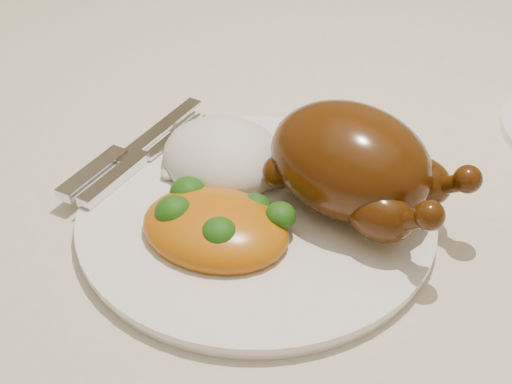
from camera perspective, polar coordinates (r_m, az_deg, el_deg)
The scene contains 7 objects.
dining_table at distance 0.76m, azimuth 4.75°, elevation -3.19°, with size 1.60×0.90×0.76m.
tablecloth at distance 0.72m, azimuth 5.04°, elevation 1.25°, with size 1.73×1.03×0.18m.
dinner_plate at distance 0.61m, azimuth -0.00°, elevation -1.97°, with size 0.30×0.30×0.01m, color white.
roast_chicken at distance 0.59m, azimuth 7.83°, elevation 2.28°, with size 0.18×0.12×0.09m.
rice_mound at distance 0.65m, azimuth -2.61°, elevation 2.81°, with size 0.12×0.11×0.06m.
mac_and_cheese at distance 0.57m, azimuth -2.88°, elevation -2.75°, with size 0.14×0.12×0.05m.
cutlery at distance 0.66m, azimuth -10.46°, elevation 2.48°, with size 0.04×0.20×0.01m.
Camera 1 is at (0.27, -0.51, 1.16)m, focal length 50.00 mm.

